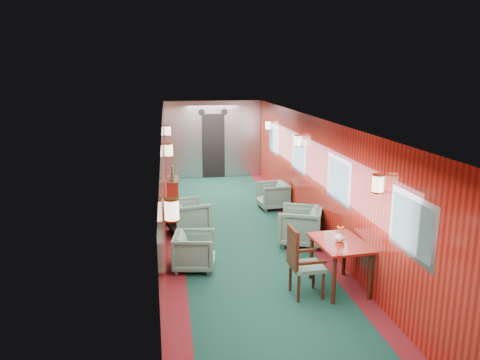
{
  "coord_description": "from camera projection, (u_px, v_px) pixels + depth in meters",
  "views": [
    {
      "loc": [
        -1.42,
        -8.52,
        3.31
      ],
      "look_at": [
        0.0,
        0.52,
        1.15
      ],
      "focal_mm": 35.0,
      "sensor_mm": 36.0,
      "label": 1
    }
  ],
  "objects": [
    {
      "name": "room",
      "position": [
        244.0,
        161.0,
        8.79
      ],
      "size": [
        12.0,
        12.1,
        2.4
      ],
      "color": "#0D3126",
      "rests_on": "ground"
    },
    {
      "name": "bulkhead",
      "position": [
        213.0,
        140.0,
        14.58
      ],
      "size": [
        2.98,
        0.17,
        2.39
      ],
      "color": "#A7AAAE",
      "rests_on": "ground"
    },
    {
      "name": "windows_right",
      "position": [
        316.0,
        166.0,
        9.3
      ],
      "size": [
        0.02,
        8.6,
        0.8
      ],
      "color": "#A7A9AE",
      "rests_on": "ground"
    },
    {
      "name": "wall_sconces",
      "position": [
        240.0,
        148.0,
        9.3
      ],
      "size": [
        2.97,
        7.97,
        0.25
      ],
      "color": "#F7E4C1",
      "rests_on": "ground"
    },
    {
      "name": "dining_table",
      "position": [
        340.0,
        249.0,
        7.12
      ],
      "size": [
        0.79,
        1.07,
        0.77
      ],
      "rotation": [
        0.0,
        0.0,
        0.07
      ],
      "color": "maroon",
      "rests_on": "ground"
    },
    {
      "name": "side_chair",
      "position": [
        301.0,
        259.0,
        6.9
      ],
      "size": [
        0.51,
        0.53,
        1.07
      ],
      "rotation": [
        0.0,
        0.0,
        0.06
      ],
      "color": "#1C4138",
      "rests_on": "ground"
    },
    {
      "name": "credenza",
      "position": [
        173.0,
        195.0,
        11.12
      ],
      "size": [
        0.28,
        0.9,
        1.08
      ],
      "color": "maroon",
      "rests_on": "ground"
    },
    {
      "name": "flower_vase",
      "position": [
        340.0,
        237.0,
        7.08
      ],
      "size": [
        0.2,
        0.2,
        0.16
      ],
      "primitive_type": "imported",
      "rotation": [
        0.0,
        0.0,
        0.43
      ],
      "color": "silver",
      "rests_on": "dining_table"
    },
    {
      "name": "armchair_left_near",
      "position": [
        195.0,
        251.0,
        7.92
      ],
      "size": [
        0.79,
        0.78,
        0.63
      ],
      "primitive_type": "imported",
      "rotation": [
        0.0,
        0.0,
        1.41
      ],
      "color": "#1C4138",
      "rests_on": "ground"
    },
    {
      "name": "armchair_left_far",
      "position": [
        189.0,
        217.0,
        9.68
      ],
      "size": [
        0.94,
        0.93,
        0.69
      ],
      "primitive_type": "imported",
      "rotation": [
        0.0,
        0.0,
        1.86
      ],
      "color": "#1C4138",
      "rests_on": "ground"
    },
    {
      "name": "armchair_right_near",
      "position": [
        300.0,
        226.0,
        9.04
      ],
      "size": [
        1.04,
        1.03,
        0.74
      ],
      "primitive_type": "imported",
      "rotation": [
        0.0,
        0.0,
        -1.95
      ],
      "color": "#1C4138",
      "rests_on": "ground"
    },
    {
      "name": "armchair_right_far",
      "position": [
        273.0,
        196.0,
        11.41
      ],
      "size": [
        0.76,
        0.74,
        0.64
      ],
      "primitive_type": "imported",
      "rotation": [
        0.0,
        0.0,
        -1.48
      ],
      "color": "#1C4138",
      "rests_on": "ground"
    }
  ]
}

